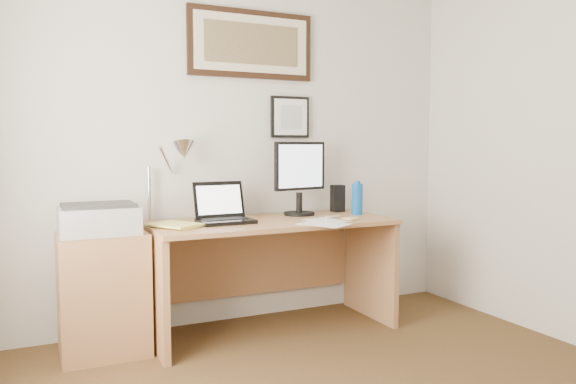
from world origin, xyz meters
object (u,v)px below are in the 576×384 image
book (163,227)px  laptop (223,213)px  desk (267,253)px  side_cabinet (104,294)px  water_bottle (357,199)px  printer (99,219)px  lcd_monitor (300,174)px

book → laptop: (0.42, 0.14, 0.05)m
desk → laptop: laptop is taller
side_cabinet → water_bottle: 1.82m
side_cabinet → printer: bearing=-118.7°
water_bottle → laptop: size_ratio=0.64×
book → printer: printer is taller
side_cabinet → book: 0.53m
side_cabinet → printer: size_ratio=1.66×
printer → side_cabinet: bearing=61.3°
water_bottle → lcd_monitor: bearing=158.9°
lcd_monitor → printer: 1.41m
water_bottle → printer: bearing=180.0°
book → desk: 0.80m
book → printer: bearing=163.1°
desk → side_cabinet: bearing=-178.1°
book → lcd_monitor: 1.10m
book → lcd_monitor: lcd_monitor is taller
side_cabinet → laptop: (0.75, -0.00, 0.44)m
side_cabinet → book: bearing=-22.9°
side_cabinet → printer: 0.45m
book → lcd_monitor: bearing=13.8°
desk → lcd_monitor: size_ratio=3.08×
side_cabinet → water_bottle: (1.75, -0.03, 0.50)m
book → laptop: 0.45m
printer → desk: bearing=3.6°
side_cabinet → book: book is taller
desk → book: bearing=-166.8°
water_bottle → laptop: 1.00m
desk → laptop: 0.43m
laptop → printer: (-0.77, -0.03, 0.01)m
laptop → lcd_monitor: lcd_monitor is taller
laptop → book: bearing=-162.2°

